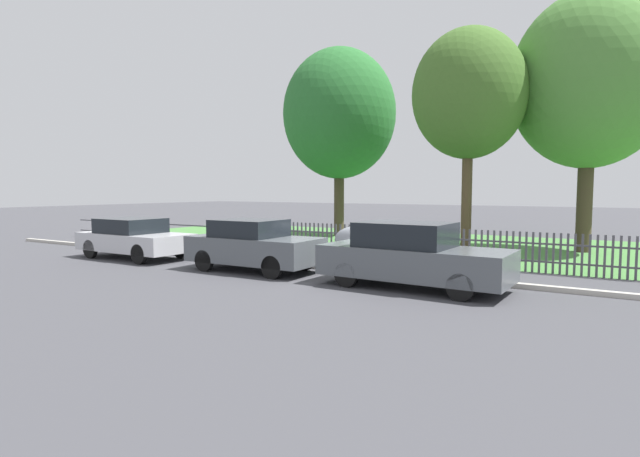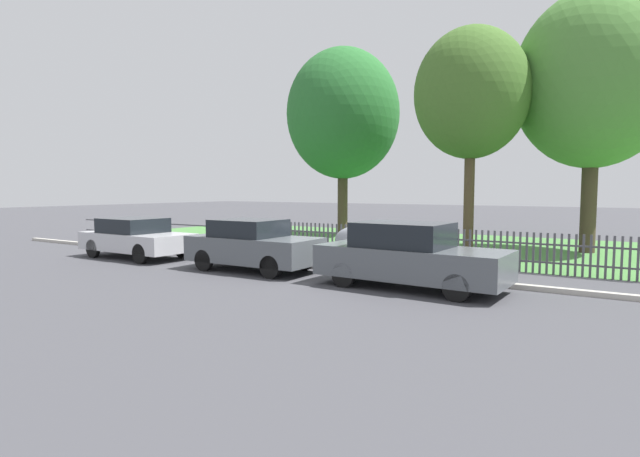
{
  "view_description": "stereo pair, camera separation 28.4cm",
  "coord_description": "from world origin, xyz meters",
  "px_view_note": "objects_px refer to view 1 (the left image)",
  "views": [
    {
      "loc": [
        6.07,
        -12.1,
        2.3
      ],
      "look_at": [
        -1.76,
        0.92,
        1.1
      ],
      "focal_mm": 28.0,
      "sensor_mm": 36.0,
      "label": 1
    },
    {
      "loc": [
        6.31,
        -11.95,
        2.3
      ],
      "look_at": [
        -1.76,
        0.92,
        1.1
      ],
      "focal_mm": 28.0,
      "sensor_mm": 36.0,
      "label": 2
    }
  ],
  "objects_px": {
    "tree_nearest_kerb": "(339,114)",
    "tree_behind_motorcycle": "(469,95)",
    "parked_car_silver_hatchback": "(134,238)",
    "parked_car_navy_estate": "(412,256)",
    "parked_car_black_saloon": "(254,245)",
    "tree_mid_park": "(590,81)",
    "covered_motorcycle": "(364,241)"
  },
  "relations": [
    {
      "from": "tree_mid_park",
      "to": "tree_behind_motorcycle",
      "type": "bearing_deg",
      "value": -149.81
    },
    {
      "from": "parked_car_black_saloon",
      "to": "tree_behind_motorcycle",
      "type": "relative_size",
      "value": 0.47
    },
    {
      "from": "parked_car_black_saloon",
      "to": "tree_mid_park",
      "type": "relative_size",
      "value": 0.41
    },
    {
      "from": "parked_car_navy_estate",
      "to": "covered_motorcycle",
      "type": "height_order",
      "value": "parked_car_navy_estate"
    },
    {
      "from": "parked_car_silver_hatchback",
      "to": "parked_car_navy_estate",
      "type": "distance_m",
      "value": 9.72
    },
    {
      "from": "parked_car_black_saloon",
      "to": "tree_mid_park",
      "type": "bearing_deg",
      "value": 50.61
    },
    {
      "from": "covered_motorcycle",
      "to": "parked_car_navy_estate",
      "type": "bearing_deg",
      "value": -48.79
    },
    {
      "from": "tree_nearest_kerb",
      "to": "tree_behind_motorcycle",
      "type": "xyz_separation_m",
      "value": [
        7.06,
        -3.17,
        -0.24
      ]
    },
    {
      "from": "tree_nearest_kerb",
      "to": "tree_behind_motorcycle",
      "type": "relative_size",
      "value": 1.13
    },
    {
      "from": "parked_car_navy_estate",
      "to": "tree_mid_park",
      "type": "relative_size",
      "value": 0.48
    },
    {
      "from": "covered_motorcycle",
      "to": "tree_nearest_kerb",
      "type": "height_order",
      "value": "tree_nearest_kerb"
    },
    {
      "from": "tree_mid_park",
      "to": "covered_motorcycle",
      "type": "bearing_deg",
      "value": -129.63
    },
    {
      "from": "tree_behind_motorcycle",
      "to": "parked_car_black_saloon",
      "type": "bearing_deg",
      "value": -118.42
    },
    {
      "from": "parked_car_navy_estate",
      "to": "parked_car_silver_hatchback",
      "type": "bearing_deg",
      "value": -177.73
    },
    {
      "from": "parked_car_silver_hatchback",
      "to": "tree_nearest_kerb",
      "type": "distance_m",
      "value": 11.97
    },
    {
      "from": "covered_motorcycle",
      "to": "tree_mid_park",
      "type": "bearing_deg",
      "value": 48.89
    },
    {
      "from": "parked_car_silver_hatchback",
      "to": "parked_car_black_saloon",
      "type": "distance_m",
      "value": 5.04
    },
    {
      "from": "tree_nearest_kerb",
      "to": "tree_mid_park",
      "type": "bearing_deg",
      "value": -5.39
    },
    {
      "from": "tree_mid_park",
      "to": "parked_car_black_saloon",
      "type": "bearing_deg",
      "value": -128.91
    },
    {
      "from": "parked_car_silver_hatchback",
      "to": "tree_behind_motorcycle",
      "type": "height_order",
      "value": "tree_behind_motorcycle"
    },
    {
      "from": "parked_car_black_saloon",
      "to": "parked_car_navy_estate",
      "type": "bearing_deg",
      "value": -0.56
    },
    {
      "from": "parked_car_silver_hatchback",
      "to": "parked_car_black_saloon",
      "type": "height_order",
      "value": "parked_car_black_saloon"
    },
    {
      "from": "parked_car_navy_estate",
      "to": "covered_motorcycle",
      "type": "distance_m",
      "value": 3.8
    },
    {
      "from": "tree_mid_park",
      "to": "tree_nearest_kerb",
      "type": "bearing_deg",
      "value": 174.61
    },
    {
      "from": "parked_car_navy_estate",
      "to": "tree_nearest_kerb",
      "type": "height_order",
      "value": "tree_nearest_kerb"
    },
    {
      "from": "parked_car_silver_hatchback",
      "to": "tree_behind_motorcycle",
      "type": "bearing_deg",
      "value": 40.65
    },
    {
      "from": "covered_motorcycle",
      "to": "tree_behind_motorcycle",
      "type": "height_order",
      "value": "tree_behind_motorcycle"
    },
    {
      "from": "parked_car_navy_estate",
      "to": "tree_behind_motorcycle",
      "type": "relative_size",
      "value": 0.55
    },
    {
      "from": "parked_car_silver_hatchback",
      "to": "tree_nearest_kerb",
      "type": "bearing_deg",
      "value": 80.75
    },
    {
      "from": "tree_behind_motorcycle",
      "to": "tree_mid_park",
      "type": "distance_m",
      "value": 4.31
    },
    {
      "from": "parked_car_silver_hatchback",
      "to": "tree_mid_park",
      "type": "distance_m",
      "value": 16.84
    },
    {
      "from": "parked_car_black_saloon",
      "to": "tree_mid_park",
      "type": "distance_m",
      "value": 13.4
    }
  ]
}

